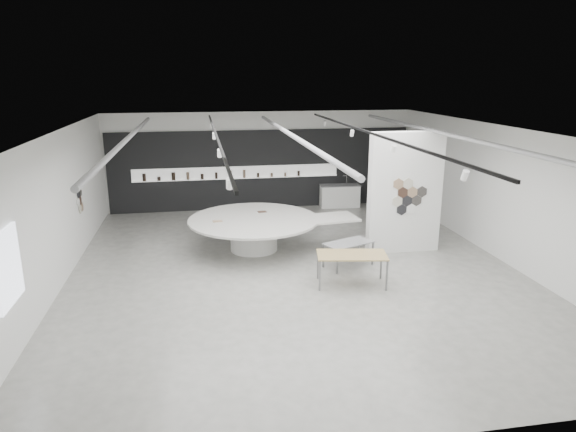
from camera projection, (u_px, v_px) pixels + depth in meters
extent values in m
cube|color=#989890|center=(295.00, 270.00, 14.09)|extent=(12.00, 14.00, 0.01)
cube|color=silver|center=(295.00, 130.00, 13.08)|extent=(12.00, 14.00, 0.01)
cube|color=white|center=(262.00, 160.00, 20.23)|extent=(12.00, 0.01, 3.80)
cube|color=white|center=(391.00, 326.00, 6.93)|extent=(12.00, 0.01, 3.80)
cube|color=white|center=(502.00, 194.00, 14.59)|extent=(0.01, 14.00, 3.80)
cube|color=white|center=(55.00, 213.00, 12.58)|extent=(0.01, 14.00, 3.80)
cylinder|color=#939396|center=(128.00, 139.00, 12.90)|extent=(0.12, 12.00, 0.12)
cylinder|color=#939396|center=(292.00, 135.00, 13.60)|extent=(0.12, 12.00, 0.12)
cylinder|color=#939396|center=(440.00, 132.00, 14.30)|extent=(0.12, 12.00, 0.12)
cube|color=black|center=(216.00, 136.00, 12.77)|extent=(0.05, 13.00, 0.06)
cylinder|color=white|center=(230.00, 184.00, 8.07)|extent=(0.11, 0.18, 0.21)
cylinder|color=white|center=(220.00, 153.00, 11.20)|extent=(0.11, 0.18, 0.21)
cylinder|color=white|center=(214.00, 136.00, 14.34)|extent=(0.11, 0.18, 0.21)
cylinder|color=white|center=(211.00, 125.00, 17.47)|extent=(0.11, 0.18, 0.21)
cube|color=black|center=(370.00, 133.00, 13.44)|extent=(0.05, 13.00, 0.06)
cylinder|color=white|center=(465.00, 175.00, 8.74)|extent=(0.11, 0.18, 0.21)
cylinder|color=white|center=(394.00, 149.00, 11.87)|extent=(0.11, 0.18, 0.21)
cylinder|color=white|center=(352.00, 133.00, 15.00)|extent=(0.11, 0.18, 0.21)
cylinder|color=white|center=(325.00, 123.00, 18.14)|extent=(0.11, 0.18, 0.21)
cube|color=white|center=(8.00, 268.00, 9.29)|extent=(0.05, 1.20, 1.40)
cylinder|color=beige|center=(80.00, 209.00, 15.11)|extent=(0.03, 0.28, 0.28)
cylinder|color=#9A7C5E|center=(82.00, 207.00, 15.35)|extent=(0.03, 0.28, 0.28)
cylinder|color=#3E291F|center=(80.00, 200.00, 15.17)|extent=(0.03, 0.28, 0.28)
cylinder|color=white|center=(78.00, 202.00, 14.92)|extent=(0.03, 0.28, 0.28)
cylinder|color=black|center=(79.00, 194.00, 14.98)|extent=(0.03, 0.28, 0.28)
cylinder|color=black|center=(80.00, 192.00, 15.23)|extent=(0.03, 0.28, 0.28)
cube|color=black|center=(262.00, 169.00, 20.26)|extent=(11.80, 0.10, 3.10)
cube|color=white|center=(237.00, 172.00, 20.05)|extent=(8.00, 0.06, 0.46)
cube|color=white|center=(237.00, 178.00, 20.05)|extent=(8.00, 0.18, 0.02)
cylinder|color=black|center=(144.00, 177.00, 19.42)|extent=(0.13, 0.13, 0.29)
cylinder|color=black|center=(159.00, 179.00, 19.53)|extent=(0.13, 0.13, 0.15)
cylinder|color=black|center=(173.00, 176.00, 19.60)|extent=(0.14, 0.14, 0.30)
cylinder|color=brown|center=(188.00, 176.00, 19.69)|extent=(0.12, 0.12, 0.29)
cylinder|color=black|center=(202.00, 176.00, 19.80)|extent=(0.12, 0.12, 0.21)
cylinder|color=black|center=(216.00, 176.00, 19.88)|extent=(0.10, 0.10, 0.25)
cylinder|color=brown|center=(230.00, 174.00, 19.96)|extent=(0.12, 0.12, 0.30)
cylinder|color=brown|center=(244.00, 174.00, 20.05)|extent=(0.10, 0.10, 0.31)
cylinder|color=black|center=(258.00, 175.00, 20.16)|extent=(0.09, 0.09, 0.17)
cylinder|color=brown|center=(272.00, 175.00, 20.26)|extent=(0.10, 0.10, 0.16)
cylinder|color=brown|center=(285.00, 174.00, 20.35)|extent=(0.09, 0.09, 0.15)
cylinder|color=black|center=(299.00, 173.00, 20.43)|extent=(0.09, 0.09, 0.21)
cube|color=white|center=(405.00, 193.00, 15.14)|extent=(2.20, 0.35, 3.60)
cylinder|color=black|center=(407.00, 201.00, 15.02)|extent=(0.34, 0.03, 0.34)
cylinder|color=black|center=(417.00, 201.00, 15.07)|extent=(0.34, 0.03, 0.34)
cylinder|color=beige|center=(397.00, 201.00, 14.97)|extent=(0.34, 0.03, 0.34)
cylinder|color=#9A7C5E|center=(412.00, 192.00, 14.97)|extent=(0.34, 0.03, 0.34)
cylinder|color=#3E291F|center=(403.00, 193.00, 14.92)|extent=(0.34, 0.03, 0.34)
cylinder|color=white|center=(411.00, 209.00, 15.11)|extent=(0.34, 0.03, 0.34)
cylinder|color=black|center=(402.00, 210.00, 15.06)|extent=(0.34, 0.03, 0.34)
cylinder|color=black|center=(422.00, 192.00, 15.02)|extent=(0.34, 0.03, 0.34)
cylinder|color=beige|center=(408.00, 184.00, 14.88)|extent=(0.34, 0.03, 0.34)
cylinder|color=#9A7C5E|center=(398.00, 184.00, 14.83)|extent=(0.34, 0.03, 0.34)
cylinder|color=white|center=(254.00, 235.00, 15.57)|extent=(1.59, 1.59, 0.93)
cylinder|color=beige|center=(254.00, 219.00, 15.44)|extent=(4.40, 4.40, 0.07)
cube|color=beige|center=(328.00, 218.00, 15.56)|extent=(1.87, 1.30, 0.06)
cube|color=#9A7C5E|center=(217.00, 221.00, 15.12)|extent=(0.30, 0.23, 0.01)
cube|color=#3E291F|center=(262.00, 212.00, 16.16)|extent=(0.30, 0.23, 0.01)
cube|color=#A18753|center=(352.00, 255.00, 12.89)|extent=(1.86, 1.15, 0.03)
cube|color=slate|center=(320.00, 276.00, 12.62)|extent=(0.05, 0.05, 0.78)
cube|color=slate|center=(318.00, 265.00, 13.37)|extent=(0.05, 0.05, 0.78)
cube|color=slate|center=(387.00, 276.00, 12.62)|extent=(0.05, 0.05, 0.78)
cube|color=slate|center=(381.00, 264.00, 13.38)|extent=(0.05, 0.05, 0.78)
cube|color=gray|center=(349.00, 243.00, 14.18)|extent=(1.51, 1.16, 0.03)
cube|color=slate|center=(337.00, 262.00, 13.70)|extent=(0.05, 0.05, 0.67)
cube|color=slate|center=(324.00, 256.00, 14.18)|extent=(0.05, 0.05, 0.67)
cube|color=slate|center=(373.00, 253.00, 14.37)|extent=(0.05, 0.05, 0.67)
cube|color=slate|center=(359.00, 248.00, 14.85)|extent=(0.05, 0.05, 0.67)
cube|color=white|center=(340.00, 196.00, 20.67)|extent=(1.58, 0.67, 0.87)
cube|color=gray|center=(340.00, 185.00, 20.55)|extent=(1.62, 0.71, 0.03)
cylinder|color=silver|center=(346.00, 180.00, 20.67)|extent=(0.02, 0.02, 0.35)
cylinder|color=silver|center=(345.00, 176.00, 20.62)|extent=(0.16, 0.03, 0.02)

